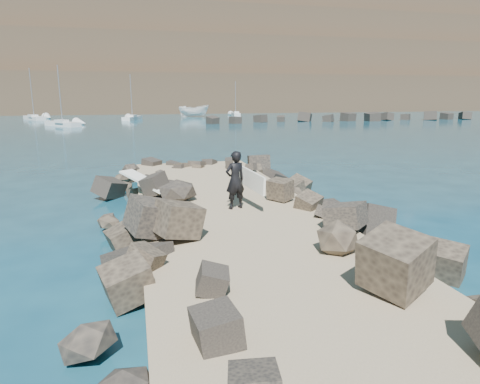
{
  "coord_description": "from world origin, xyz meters",
  "views": [
    {
      "loc": [
        -3.02,
        -13.28,
        4.37
      ],
      "look_at": [
        0.0,
        -1.0,
        1.5
      ],
      "focal_mm": 32.0,
      "sensor_mm": 36.0,
      "label": 1
    }
  ],
  "objects_px": {
    "boat_imported": "(194,111)",
    "sailboat_a": "(62,124)",
    "surfer_with_board": "(237,180)",
    "surfboard_resting": "(145,184)"
  },
  "relations": [
    {
      "from": "surfboard_resting",
      "to": "sailboat_a",
      "type": "distance_m",
      "value": 51.04
    },
    {
      "from": "surfer_with_board",
      "to": "sailboat_a",
      "type": "height_order",
      "value": "sailboat_a"
    },
    {
      "from": "surfboard_resting",
      "to": "sailboat_a",
      "type": "bearing_deg",
      "value": 64.65
    },
    {
      "from": "sailboat_a",
      "to": "surfer_with_board",
      "type": "bearing_deg",
      "value": -75.88
    },
    {
      "from": "surfboard_resting",
      "to": "surfer_with_board",
      "type": "bearing_deg",
      "value": -79.86
    },
    {
      "from": "boat_imported",
      "to": "sailboat_a",
      "type": "bearing_deg",
      "value": 141.61
    },
    {
      "from": "boat_imported",
      "to": "sailboat_a",
      "type": "xyz_separation_m",
      "value": [
        -22.22,
        -23.26,
        -0.85
      ]
    },
    {
      "from": "surfer_with_board",
      "to": "sailboat_a",
      "type": "distance_m",
      "value": 54.4
    },
    {
      "from": "boat_imported",
      "to": "sailboat_a",
      "type": "relative_size",
      "value": 0.72
    },
    {
      "from": "surfboard_resting",
      "to": "surfer_with_board",
      "type": "relative_size",
      "value": 1.02
    }
  ]
}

